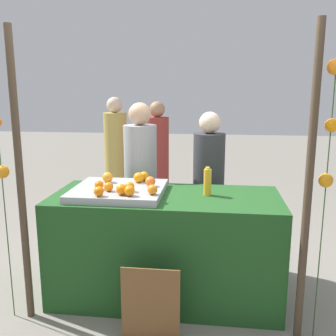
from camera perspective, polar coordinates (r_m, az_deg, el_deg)
The scene contains 23 objects.
ground_plane at distance 3.55m, azimuth -0.31°, elevation -18.31°, with size 24.00×24.00×0.00m, color gray.
stall_counter at distance 3.34m, azimuth -0.32°, elevation -11.57°, with size 1.90×0.82×0.91m, color #1E4C1E.
orange_tray at distance 3.23m, azimuth -7.37°, elevation -3.39°, with size 0.75×0.69×0.06m, color #9EA0A5.
orange_0 at distance 2.99m, azimuth -6.94°, elevation -3.19°, with size 0.09×0.09×0.09m, color orange.
orange_1 at distance 3.22m, azimuth -2.65°, elevation -2.02°, with size 0.08×0.08×0.08m, color orange.
orange_2 at distance 2.97m, azimuth -10.29°, elevation -3.47°, with size 0.08×0.08×0.08m, color orange.
orange_3 at distance 3.07m, azimuth -5.76°, elevation -2.81°, with size 0.08×0.08×0.08m, color orange.
orange_4 at distance 3.10m, azimuth -8.86°, elevation -2.79°, with size 0.08×0.08×0.08m, color orange.
orange_5 at distance 3.36m, azimuth -4.42°, elevation -1.43°, with size 0.09×0.09×0.09m, color orange.
orange_6 at distance 2.98m, azimuth -2.34°, elevation -3.25°, with size 0.08×0.08×0.08m, color orange.
orange_7 at distance 3.40m, azimuth -9.02°, elevation -1.38°, with size 0.09×0.09×0.09m, color orange.
orange_8 at distance 3.18m, azimuth -10.25°, elevation -2.51°, with size 0.07×0.07×0.07m, color orange.
orange_9 at distance 3.42m, azimuth -3.59°, elevation -1.22°, with size 0.08×0.08×0.08m, color orange.
orange_10 at distance 2.95m, azimuth -5.76°, elevation -3.42°, with size 0.08×0.08×0.08m, color orange.
juice_bottle at distance 3.18m, azimuth 5.91°, elevation -2.08°, with size 0.06×0.06×0.24m.
chalkboard_sign at distance 2.89m, azimuth -2.61°, elevation -19.73°, with size 0.42×0.03×0.56m.
vendor_left at distance 3.92m, azimuth -4.08°, elevation -3.21°, with size 0.33×0.33×1.64m.
vendor_right at distance 3.88m, azimuth 6.02°, elevation -4.00°, with size 0.31×0.31×1.56m.
crowd_person_0 at distance 5.40m, azimuth -1.58°, elevation 0.80°, with size 0.32×0.32×1.60m.
crowd_person_1 at distance 5.64m, azimuth -7.77°, elevation 1.44°, with size 0.33×0.33×1.66m.
canopy_post_left at distance 3.03m, azimuth -21.20°, elevation -1.79°, with size 0.06×0.06×2.22m, color #473828.
canopy_post_right at distance 2.75m, azimuth 20.21°, elevation -3.05°, with size 0.06×0.06×2.22m, color #473828.
garland_strand_right at distance 2.71m, azimuth 23.13°, elevation 5.92°, with size 0.11×0.10×2.01m.
Camera 1 is at (0.39, -3.04, 1.78)m, focal length 40.82 mm.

